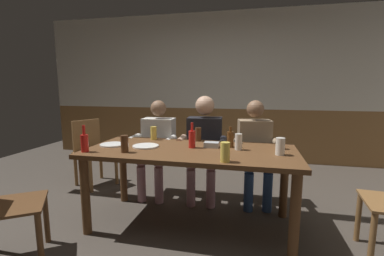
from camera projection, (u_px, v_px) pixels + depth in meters
ground_plane at (189, 228)px, 2.56m from camera, size 8.08×8.08×0.00m
back_wall_upper at (222, 61)px, 4.78m from camera, size 6.73×0.12×1.68m
back_wall_wainscot at (221, 134)px, 4.98m from camera, size 6.73×0.12×0.93m
dining_table at (191, 159)px, 2.53m from camera, size 1.94×0.89×0.76m
person_0 at (157, 143)px, 3.30m from camera, size 0.53×0.52×1.17m
person_1 at (204, 142)px, 3.18m from camera, size 0.56×0.55×1.22m
person_2 at (255, 147)px, 3.05m from camera, size 0.55×0.57×1.18m
chair_empty_far_end at (92, 150)px, 3.66m from camera, size 0.59×0.59×0.88m
condiment_caddy at (212, 145)px, 2.58m from camera, size 0.14×0.10×0.05m
plate_0 at (146, 146)px, 2.60m from camera, size 0.25×0.25×0.01m
plate_1 at (112, 145)px, 2.67m from camera, size 0.24×0.24×0.01m
bottle_0 at (85, 142)px, 2.39m from camera, size 0.07×0.07×0.24m
bottle_1 at (192, 139)px, 2.55m from camera, size 0.07×0.07×0.24m
bottle_2 at (230, 139)px, 2.58m from camera, size 0.06×0.06×0.20m
pint_glass_0 at (125, 144)px, 2.37m from camera, size 0.07×0.07×0.15m
pint_glass_1 at (238, 142)px, 2.47m from camera, size 0.07×0.07×0.15m
pint_glass_2 at (280, 143)px, 2.51m from camera, size 0.07×0.07×0.11m
pint_glass_3 at (154, 133)px, 2.94m from camera, size 0.07×0.07×0.15m
pint_glass_4 at (280, 146)px, 2.28m from camera, size 0.08×0.08×0.15m
pint_glass_5 at (198, 134)px, 2.87m from camera, size 0.07×0.07×0.14m
pint_glass_6 at (225, 152)px, 2.07m from camera, size 0.07×0.07×0.16m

